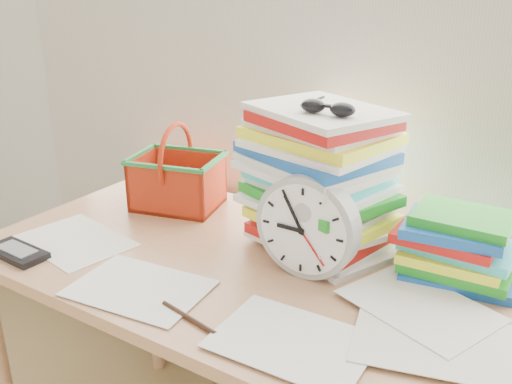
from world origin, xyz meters
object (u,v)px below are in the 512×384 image
Objects in this scene: clock at (308,226)px; book_stack at (455,246)px; basket at (177,166)px; calculator at (17,252)px; desk at (263,295)px; paper_stack at (320,179)px.

book_stack is (0.28, 0.17, -0.04)m from clock.
basket is 0.48m from calculator.
desk is 3.99× the size of paper_stack.
paper_stack is at bearing 39.82° from calculator.
clock is 0.70m from calculator.
calculator reaches higher than desk.
basket is (-0.46, 0.01, -0.05)m from paper_stack.
desk is 8.71× the size of calculator.
book_stack reaches higher than calculator.
desk is at bearing -152.90° from book_stack.
basket is at bearing 155.86° from desk.
calculator is at bearing -152.93° from book_stack.
basket reaches higher than clock.
book_stack is at bearing 30.64° from clock.
book_stack is at bearing -13.89° from basket.
desk is 0.49m from basket.
clock is at bearing -31.73° from basket.
calculator is (-0.12, -0.45, -0.11)m from basket.
book_stack is at bearing 3.17° from paper_stack.
clock is (0.10, 0.03, 0.19)m from desk.
desk is at bearing -38.81° from basket.
calculator is at bearing -152.96° from desk.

